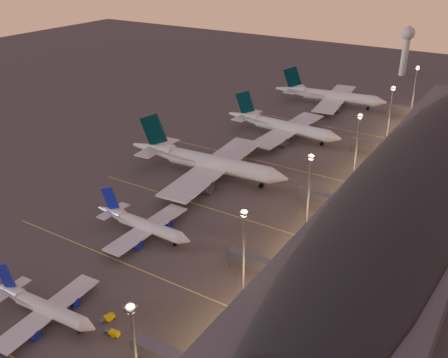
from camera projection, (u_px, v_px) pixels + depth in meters
ground at (137, 255)px, 146.49m from camera, size 700.00×700.00×0.00m
airliner_narrow_south at (42, 307)px, 121.29m from camera, size 33.50×29.96×11.97m
airliner_narrow_north at (142, 224)px, 155.60m from camera, size 36.85×32.78×13.22m
airliner_wide_near at (206, 162)px, 193.66m from camera, size 68.66×62.72×21.96m
airliner_wide_mid at (282, 126)px, 232.81m from camera, size 59.27×53.97×18.98m
airliner_wide_far at (329, 96)px, 276.85m from camera, size 62.55×57.44×20.02m
terminal_building at (417, 185)px, 168.25m from camera, size 56.35×255.00×17.46m
light_masts at (339, 153)px, 171.14m from camera, size 2.20×217.20×25.90m
radar_tower at (407, 43)px, 330.40m from camera, size 9.00×9.00×32.50m
lane_markings at (212, 201)px, 176.98m from camera, size 90.00×180.36×0.00m
baggage_tug_b at (113, 333)px, 116.81m from camera, size 3.80×1.94×1.09m
baggage_tug_c at (234, 258)px, 144.20m from camera, size 3.43×1.58×1.01m
baggage_tug_d at (107, 318)px, 121.30m from camera, size 2.82×4.15×1.15m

